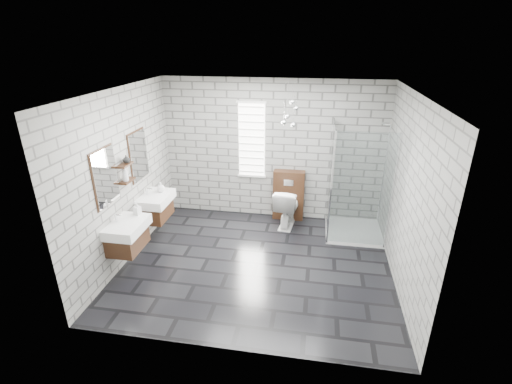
% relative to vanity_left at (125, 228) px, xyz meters
% --- Properties ---
extents(floor, '(4.20, 3.60, 0.02)m').
position_rel_vanity_left_xyz_m(floor, '(1.91, 0.52, -0.77)').
color(floor, black).
rests_on(floor, ground).
extents(ceiling, '(4.20, 3.60, 0.02)m').
position_rel_vanity_left_xyz_m(ceiling, '(1.91, 0.52, 1.95)').
color(ceiling, white).
rests_on(ceiling, wall_back).
extents(wall_back, '(4.20, 0.02, 2.70)m').
position_rel_vanity_left_xyz_m(wall_back, '(1.91, 2.33, 0.59)').
color(wall_back, gray).
rests_on(wall_back, floor).
extents(wall_front, '(4.20, 0.02, 2.70)m').
position_rel_vanity_left_xyz_m(wall_front, '(1.91, -1.29, 0.59)').
color(wall_front, gray).
rests_on(wall_front, floor).
extents(wall_left, '(0.02, 3.60, 2.70)m').
position_rel_vanity_left_xyz_m(wall_left, '(-0.20, 0.52, 0.59)').
color(wall_left, gray).
rests_on(wall_left, floor).
extents(wall_right, '(0.02, 3.60, 2.70)m').
position_rel_vanity_left_xyz_m(wall_right, '(4.02, 0.52, 0.59)').
color(wall_right, gray).
rests_on(wall_right, floor).
extents(vanity_left, '(0.47, 0.70, 1.57)m').
position_rel_vanity_left_xyz_m(vanity_left, '(0.00, 0.00, 0.00)').
color(vanity_left, '#3A2111').
rests_on(vanity_left, wall_left).
extents(vanity_right, '(0.47, 0.70, 1.57)m').
position_rel_vanity_left_xyz_m(vanity_right, '(0.00, 1.03, 0.00)').
color(vanity_right, '#3A2111').
rests_on(vanity_right, wall_left).
extents(shelf_lower, '(0.14, 0.30, 0.03)m').
position_rel_vanity_left_xyz_m(shelf_lower, '(-0.12, 0.47, 0.56)').
color(shelf_lower, '#3A2111').
rests_on(shelf_lower, wall_left).
extents(shelf_upper, '(0.14, 0.30, 0.03)m').
position_rel_vanity_left_xyz_m(shelf_upper, '(-0.12, 0.47, 0.82)').
color(shelf_upper, '#3A2111').
rests_on(shelf_upper, wall_left).
extents(window, '(0.56, 0.05, 1.48)m').
position_rel_vanity_left_xyz_m(window, '(1.51, 2.30, 0.79)').
color(window, white).
rests_on(window, wall_back).
extents(cistern_panel, '(0.60, 0.20, 1.00)m').
position_rel_vanity_left_xyz_m(cistern_panel, '(2.25, 2.22, -0.26)').
color(cistern_panel, '#3A2111').
rests_on(cistern_panel, floor).
extents(flush_plate, '(0.18, 0.01, 0.12)m').
position_rel_vanity_left_xyz_m(flush_plate, '(2.25, 2.11, 0.04)').
color(flush_plate, silver).
rests_on(flush_plate, cistern_panel).
extents(shower_enclosure, '(1.00, 1.00, 2.03)m').
position_rel_vanity_left_xyz_m(shower_enclosure, '(3.41, 1.70, -0.25)').
color(shower_enclosure, white).
rests_on(shower_enclosure, floor).
extents(pendant_cluster, '(0.28, 0.25, 0.77)m').
position_rel_vanity_left_xyz_m(pendant_cluster, '(2.26, 1.89, 1.39)').
color(pendant_cluster, silver).
rests_on(pendant_cluster, ceiling).
extents(toilet, '(0.50, 0.79, 0.76)m').
position_rel_vanity_left_xyz_m(toilet, '(2.25, 1.93, -0.38)').
color(toilet, white).
rests_on(toilet, floor).
extents(soap_bottle_a, '(0.12, 0.12, 0.20)m').
position_rel_vanity_left_xyz_m(soap_bottle_a, '(0.09, 0.28, 0.20)').
color(soap_bottle_a, '#B2B2B2').
rests_on(soap_bottle_a, vanity_left).
extents(soap_bottle_b, '(0.18, 0.18, 0.18)m').
position_rel_vanity_left_xyz_m(soap_bottle_b, '(0.08, 1.18, 0.18)').
color(soap_bottle_b, '#B2B2B2').
rests_on(soap_bottle_b, vanity_right).
extents(soap_bottle_c, '(0.10, 0.10, 0.24)m').
position_rel_vanity_left_xyz_m(soap_bottle_c, '(-0.11, 0.42, 0.70)').
color(soap_bottle_c, '#B2B2B2').
rests_on(soap_bottle_c, shelf_lower).
extents(vase, '(0.14, 0.14, 0.12)m').
position_rel_vanity_left_xyz_m(vase, '(-0.11, 0.52, 0.90)').
color(vase, '#B2B2B2').
rests_on(vase, shelf_upper).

